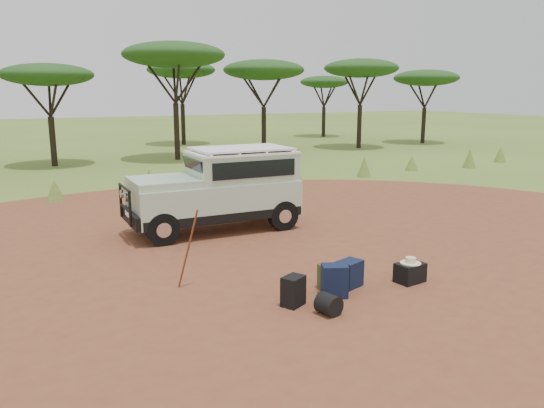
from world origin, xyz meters
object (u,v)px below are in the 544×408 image
safari_vehicle (220,191)px  walking_staff (188,249)px  backpack_olive (328,277)px  backpack_navy (335,281)px  backpack_black (293,291)px  hard_case (410,273)px  duffel_navy (350,274)px

safari_vehicle → walking_staff: safari_vehicle is taller
backpack_olive → backpack_navy: bearing=-92.6°
backpack_black → hard_case: (2.47, -0.07, -0.07)m
backpack_navy → duffel_navy: bearing=52.0°
safari_vehicle → backpack_olive: bearing=-87.5°
backpack_navy → hard_case: (1.65, -0.08, -0.10)m
backpack_black → backpack_navy: size_ratio=0.89×
safari_vehicle → walking_staff: 4.14m
walking_staff → hard_case: 4.10m
walking_staff → backpack_navy: 2.65m
walking_staff → hard_case: size_ratio=2.85×
safari_vehicle → duffel_navy: bearing=-82.7°
backpack_black → walking_staff: bearing=101.2°
duffel_navy → hard_case: 1.18m
backpack_black → duffel_navy: bearing=-14.6°
walking_staff → backpack_navy: walking_staff is taller
walking_staff → duffel_navy: size_ratio=3.01×
backpack_black → backpack_olive: (0.93, 0.35, -0.02)m
safari_vehicle → walking_staff: bearing=-118.9°
walking_staff → backpack_black: (1.23, -1.62, -0.47)m
backpack_olive → hard_case: 1.60m
hard_case → backpack_navy: bearing=171.2°
safari_vehicle → duffel_navy: safari_vehicle is taller
hard_case → safari_vehicle: bearing=100.6°
safari_vehicle → backpack_navy: (-0.06, -5.16, -0.72)m
duffel_navy → hard_case: duffel_navy is taller
walking_staff → safari_vehicle: bearing=-2.6°
backpack_black → backpack_navy: bearing=-25.8°
duffel_navy → hard_case: size_ratio=0.95×
walking_staff → backpack_black: walking_staff is taller
backpack_black → backpack_navy: (0.83, 0.00, 0.03)m
safari_vehicle → duffel_navy: 4.97m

